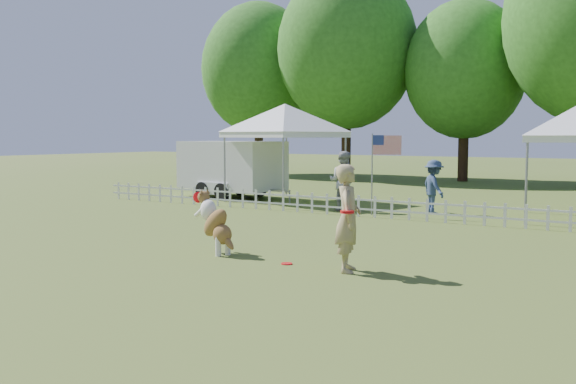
% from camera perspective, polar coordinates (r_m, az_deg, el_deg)
% --- Properties ---
extents(ground, '(120.00, 120.00, 0.00)m').
position_cam_1_polar(ground, '(11.48, -3.42, -6.32)').
color(ground, '#3E551B').
rests_on(ground, ground).
extents(picket_fence, '(22.00, 0.08, 0.60)m').
position_cam_1_polar(picket_fence, '(17.55, 9.96, -1.46)').
color(picket_fence, white).
rests_on(picket_fence, ground).
extents(handler, '(0.66, 0.77, 1.79)m').
position_cam_1_polar(handler, '(10.66, 5.36, -2.33)').
color(handler, '#9E8B5E').
rests_on(handler, ground).
extents(dog, '(1.22, 0.75, 1.19)m').
position_cam_1_polar(dog, '(12.33, -6.44, -2.75)').
color(dog, brown).
rests_on(dog, ground).
extents(frisbee_on_turf, '(0.21, 0.21, 0.02)m').
position_cam_1_polar(frisbee_on_turf, '(11.36, -0.12, -6.39)').
color(frisbee_on_turf, red).
rests_on(frisbee_on_turf, ground).
extents(canopy_tent_left, '(3.84, 3.84, 3.27)m').
position_cam_1_polar(canopy_tent_left, '(21.81, -0.28, 3.37)').
color(canopy_tent_left, white).
rests_on(canopy_tent_left, ground).
extents(cargo_trailer, '(5.02, 2.70, 2.11)m').
position_cam_1_polar(cargo_trailer, '(23.47, -5.04, 2.05)').
color(cargo_trailer, silver).
rests_on(cargo_trailer, ground).
extents(flag_pole, '(0.90, 0.24, 2.32)m').
position_cam_1_polar(flag_pole, '(18.40, 7.48, 1.56)').
color(flag_pole, gray).
rests_on(flag_pole, ground).
extents(spectator_a, '(0.98, 0.82, 1.80)m').
position_cam_1_polar(spectator_a, '(19.37, 4.90, 0.98)').
color(spectator_a, '#9A9B9F').
rests_on(spectator_a, ground).
extents(spectator_b, '(1.12, 1.13, 1.57)m').
position_cam_1_polar(spectator_b, '(19.10, 12.83, 0.46)').
color(spectator_b, navy).
rests_on(spectator_b, ground).
extents(tree_far_left, '(6.60, 6.60, 11.00)m').
position_cam_1_polar(tree_far_left, '(38.03, -2.63, 9.89)').
color(tree_far_left, '#275A19').
rests_on(tree_far_left, ground).
extents(tree_left, '(7.40, 7.40, 12.00)m').
position_cam_1_polar(tree_left, '(34.58, 5.24, 11.20)').
color(tree_left, '#275A19').
rests_on(tree_left, ground).
extents(tree_center_left, '(6.00, 6.00, 9.80)m').
position_cam_1_polar(tree_center_left, '(33.18, 15.44, 9.40)').
color(tree_center_left, '#275A19').
rests_on(tree_center_left, ground).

